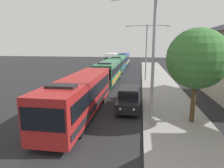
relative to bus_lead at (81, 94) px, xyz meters
name	(u,v)px	position (x,y,z in m)	size (l,w,h in m)	color
bus_lead	(81,94)	(0.00, 0.00, 0.00)	(2.58, 12.18, 3.21)	maroon
bus_second_in_line	(109,71)	(0.00, 13.29, 0.00)	(2.58, 10.47, 3.21)	#33724C
bus_middle	(118,63)	(0.00, 25.41, 0.00)	(2.58, 11.23, 3.21)	#33724C
bus_fourth_in_line	(124,59)	(0.00, 38.07, 0.00)	(2.58, 11.94, 3.21)	#284C8C
white_suv	(129,97)	(3.70, 1.94, -0.66)	(1.86, 4.84, 1.90)	black
box_truck_oncoming	(111,59)	(-3.30, 36.83, 0.01)	(2.35, 6.92, 3.15)	#B7B7BC
streetlamp_near	(154,48)	(5.40, -1.47, 3.61)	(5.49, 0.28, 8.48)	gray
streetlamp_mid	(146,46)	(5.40, 15.46, 3.56)	(6.37, 0.28, 8.28)	gray
roadside_tree	(197,59)	(8.32, -0.57, 2.91)	(4.06, 4.06, 6.50)	#4C3823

